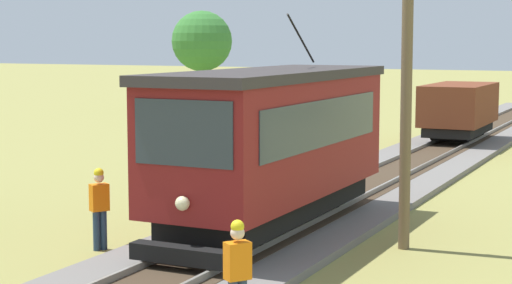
{
  "coord_description": "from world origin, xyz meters",
  "views": [
    {
      "loc": [
        8.11,
        -1.15,
        4.48
      ],
      "look_at": [
        -0.58,
        16.76,
        2.11
      ],
      "focal_mm": 60.0,
      "sensor_mm": 36.0,
      "label": 1
    }
  ],
  "objects": [
    {
      "name": "second_worker",
      "position": [
        -2.75,
        13.56,
        0.98
      ],
      "size": [
        0.4,
        0.45,
        1.78
      ],
      "rotation": [
        0.0,
        0.0,
        -0.55
      ],
      "color": "navy",
      "rests_on": "ground"
    },
    {
      "name": "freight_car",
      "position": [
        0.0,
        35.58,
        1.56
      ],
      "size": [
        2.4,
        5.2,
        2.31
      ],
      "color": "brown",
      "rests_on": "rail_right"
    },
    {
      "name": "tree_right_near",
      "position": [
        -18.62,
        46.15,
        4.44
      ],
      "size": [
        3.82,
        3.82,
        6.36
      ],
      "color": "#4C3823",
      "rests_on": "ground"
    },
    {
      "name": "red_tram",
      "position": [
        0.0,
        16.45,
        2.19
      ],
      "size": [
        2.6,
        8.54,
        4.79
      ],
      "color": "maroon",
      "rests_on": "rail_right"
    },
    {
      "name": "track_worker",
      "position": [
        2.32,
        10.14,
        0.98
      ],
      "size": [
        0.42,
        0.45,
        1.78
      ],
      "rotation": [
        0.0,
        0.0,
        2.51
      ],
      "color": "navy",
      "rests_on": "ground"
    },
    {
      "name": "utility_pole_near_tram",
      "position": [
        3.09,
        16.49,
        3.58
      ],
      "size": [
        1.4,
        0.32,
        6.96
      ],
      "color": "brown",
      "rests_on": "ground"
    }
  ]
}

